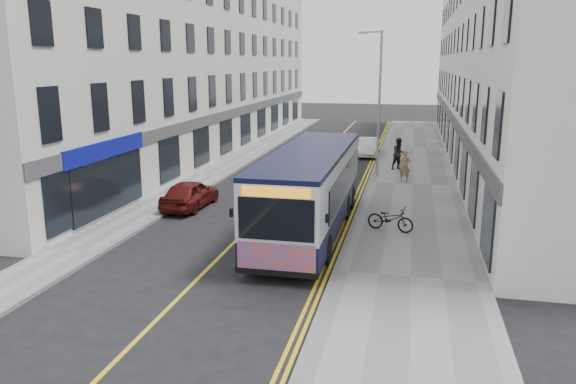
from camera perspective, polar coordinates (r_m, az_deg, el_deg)
The scene contains 17 objects.
ground at distance 19.44m, azimuth -6.47°, elevation -6.07°, with size 140.00×140.00×0.00m, color black.
pavement_east at distance 30.00m, azimuth 12.55°, elevation 0.69°, with size 4.50×64.00×0.12m, color gray.
pavement_west at distance 31.98m, azimuth -8.03°, elevation 1.64°, with size 2.00×64.00×0.12m, color gray.
kerb_east at distance 30.07m, azimuth 8.27°, elevation 0.91°, with size 0.18×64.00×0.13m, color slate.
kerb_west at distance 31.64m, azimuth -6.33°, elevation 1.58°, with size 0.18×64.00×0.13m, color slate.
road_centre_line at distance 30.62m, azimuth 0.78°, elevation 1.15°, with size 0.12×64.00×0.01m, color gold.
road_dbl_yellow_inner at distance 30.12m, azimuth 7.41°, elevation 0.83°, with size 0.10×64.00×0.01m, color gold.
road_dbl_yellow_outer at distance 30.10m, azimuth 7.79°, elevation 0.82°, with size 0.10×64.00×0.01m, color gold.
terrace_east at distance 38.71m, azimuth 21.08°, elevation 12.49°, with size 6.00×46.00×13.00m, color white.
terrace_west at distance 41.19m, azimuth -9.22°, elevation 13.17°, with size 6.00×46.00×13.00m, color silver.
streetlamp at distance 31.45m, azimuth 9.13°, elevation 9.36°, with size 1.32×0.18×8.00m.
city_bus at distance 21.06m, azimuth 2.27°, elevation 0.40°, with size 2.54×10.87×3.16m.
bicycle at distance 21.47m, azimuth 10.36°, elevation -2.69°, with size 0.62×1.79×0.94m, color black.
pedestrian_near at distance 30.39m, azimuth 11.78°, elevation 2.59°, with size 0.60×0.40×1.66m, color olive.
pedestrian_far at distance 33.73m, azimuth 11.22°, elevation 3.83°, with size 0.91×0.71×1.86m, color black.
car_white at distance 39.06m, azimuth 8.17°, elevation 4.55°, with size 1.30×3.73×1.23m, color silver.
car_maroon at distance 25.21m, azimuth -9.93°, elevation -0.19°, with size 1.52×3.77×1.28m, color #52110D.
Camera 1 is at (6.07, -17.33, 6.37)m, focal length 35.00 mm.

